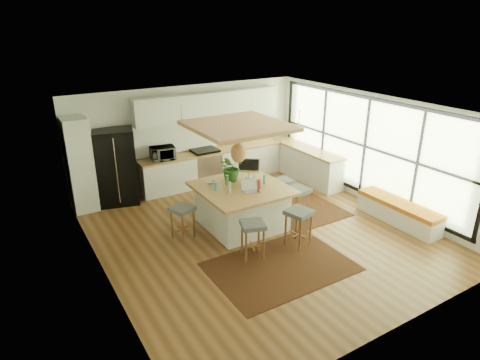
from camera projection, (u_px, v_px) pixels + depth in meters
floor at (260, 233)px, 8.92m from camera, size 7.00×7.00×0.00m
ceiling at (262, 109)px, 7.93m from camera, size 7.00×7.00×0.00m
wall_back at (189, 135)px, 11.22m from camera, size 6.50×0.00×6.50m
wall_front at (404, 252)px, 5.64m from camera, size 6.50×0.00×6.50m
wall_left at (99, 210)px, 6.86m from camera, size 0.00×7.00×7.00m
wall_right at (372, 150)px, 9.99m from camera, size 0.00×7.00×7.00m
window_wall at (372, 148)px, 9.96m from camera, size 0.10×6.20×2.60m
pantry at (80, 165)px, 9.62m from camera, size 0.55×0.60×2.25m
back_counter_base at (213, 167)px, 11.56m from camera, size 4.20×0.60×0.88m
back_counter_top at (213, 151)px, 11.39m from camera, size 4.24×0.64×0.05m
backsplash at (208, 133)px, 11.46m from camera, size 4.20×0.02×0.80m
upper_cabinets at (210, 105)px, 11.04m from camera, size 4.20×0.34×0.70m
range at (205, 166)px, 11.42m from camera, size 0.76×0.62×1.00m
right_counter_base at (307, 164)px, 11.77m from camera, size 0.60×2.50×0.88m
right_counter_top at (308, 149)px, 11.60m from camera, size 0.64×2.54×0.05m
window_bench at (398, 212)px, 9.30m from camera, size 0.52×2.00×0.50m
ceiling_panel at (238, 139)px, 8.35m from camera, size 1.86×1.86×0.80m
rug_near at (281, 267)px, 7.70m from camera, size 2.60×1.80×0.01m
rug_right at (291, 204)px, 10.31m from camera, size 1.80×2.60×0.01m
fridge at (116, 167)px, 10.08m from camera, size 1.08×0.93×1.87m
island at (242, 206)px, 9.08m from camera, size 1.85×1.85×0.93m
stool_near_left at (253, 241)px, 7.90m from camera, size 0.56×0.56×0.74m
stool_near_right at (298, 230)px, 8.31m from camera, size 0.57×0.57×0.79m
stool_right_front at (297, 206)px, 9.34m from camera, size 0.54×0.54×0.80m
stool_right_back at (282, 193)px, 10.04m from camera, size 0.44×0.44×0.72m
stool_left_side at (183, 223)px, 8.59m from camera, size 0.55×0.55×0.72m
laptop at (251, 187)px, 8.61m from camera, size 0.42×0.44×0.26m
monitor at (249, 166)px, 9.37m from camera, size 0.50×0.44×0.46m
microwave at (163, 152)px, 10.58m from camera, size 0.65×0.42×0.41m
island_plant at (232, 170)px, 9.17m from camera, size 0.72×0.77×0.51m
island_bowl at (211, 182)px, 9.09m from camera, size 0.22×0.22×0.05m
island_bottle_0 at (217, 186)px, 8.69m from camera, size 0.07×0.07×0.19m
island_bottle_1 at (229, 189)px, 8.57m from camera, size 0.07×0.07×0.19m
island_bottle_2 at (259, 185)px, 8.76m from camera, size 0.07×0.07×0.19m
island_bottle_3 at (254, 179)px, 9.09m from camera, size 0.07×0.07×0.19m
island_bottle_4 at (228, 181)px, 8.98m from camera, size 0.07×0.07×0.19m
island_bottle_5 at (264, 180)px, 9.04m from camera, size 0.07×0.07×0.19m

